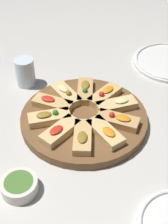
{
  "coord_description": "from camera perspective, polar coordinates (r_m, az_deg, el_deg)",
  "views": [
    {
      "loc": [
        0.49,
        0.4,
        0.58
      ],
      "look_at": [
        0.0,
        0.0,
        0.04
      ],
      "focal_mm": 50.0,
      "sensor_mm": 36.0,
      "label": 1
    }
  ],
  "objects": [
    {
      "name": "dipping_bowl",
      "position": [
        0.71,
        -11.74,
        -13.04
      ],
      "size": [
        0.08,
        0.08,
        0.03
      ],
      "color": "silver",
      "rests_on": "ground_plane"
    },
    {
      "name": "focaccia_slice_6",
      "position": [
        0.91,
        0.21,
        3.94
      ],
      "size": [
        0.11,
        0.1,
        0.03
      ],
      "color": "tan",
      "rests_on": "serving_board"
    },
    {
      "name": "focaccia_slice_2",
      "position": [
        0.78,
        3.93,
        -3.72
      ],
      "size": [
        0.07,
        0.12,
        0.03
      ],
      "color": "#DBB775",
      "rests_on": "serving_board"
    },
    {
      "name": "focaccia_slice_5",
      "position": [
        0.89,
        3.99,
        3.04
      ],
      "size": [
        0.11,
        0.05,
        0.03
      ],
      "color": "tan",
      "rests_on": "serving_board"
    },
    {
      "name": "water_glass",
      "position": [
        0.99,
        -10.7,
        7.17
      ],
      "size": [
        0.06,
        0.06,
        0.09
      ],
      "primitive_type": "cylinder",
      "color": "silver",
      "rests_on": "ground_plane"
    },
    {
      "name": "focaccia_slice_3",
      "position": [
        0.82,
        6.18,
        -1.51
      ],
      "size": [
        0.08,
        0.12,
        0.03
      ],
      "color": "tan",
      "rests_on": "serving_board"
    },
    {
      "name": "focaccia_slice_8",
      "position": [
        0.87,
        -5.81,
        1.58
      ],
      "size": [
        0.07,
        0.12,
        0.03
      ],
      "color": "tan",
      "rests_on": "serving_board"
    },
    {
      "name": "focaccia_slice_9",
      "position": [
        0.82,
        -6.37,
        -0.98
      ],
      "size": [
        0.11,
        0.1,
        0.03
      ],
      "color": "#DBB775",
      "rests_on": "serving_board"
    },
    {
      "name": "focaccia_slice_0",
      "position": [
        0.79,
        -4.5,
        -3.4
      ],
      "size": [
        0.11,
        0.05,
        0.03
      ],
      "color": "#DBB775",
      "rests_on": "serving_board"
    },
    {
      "name": "ground_plane",
      "position": [
        0.86,
        -0.0,
        -1.77
      ],
      "size": [
        3.0,
        3.0,
        0.0
      ],
      "primitive_type": "plane",
      "color": "beige"
    },
    {
      "name": "focaccia_slice_4",
      "position": [
        0.86,
        6.01,
        1.29
      ],
      "size": [
        0.12,
        0.1,
        0.03
      ],
      "color": "#DBB775",
      "rests_on": "serving_board"
    },
    {
      "name": "focaccia_slice_7",
      "position": [
        0.9,
        -3.36,
        3.33
      ],
      "size": [
        0.07,
        0.12,
        0.03
      ],
      "color": "#DBB775",
      "rests_on": "serving_board"
    },
    {
      "name": "serving_board",
      "position": [
        0.85,
        -0.0,
        -1.15
      ],
      "size": [
        0.34,
        0.34,
        0.02
      ],
      "primitive_type": "cylinder",
      "color": "brown",
      "rests_on": "ground_plane"
    },
    {
      "name": "focaccia_slice_1",
      "position": [
        0.77,
        -0.26,
        -4.58
      ],
      "size": [
        0.11,
        0.1,
        0.03
      ],
      "color": "tan",
      "rests_on": "serving_board"
    }
  ]
}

